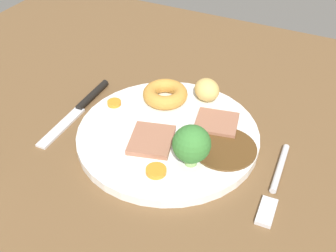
{
  "coord_description": "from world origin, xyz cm",
  "views": [
    {
      "loc": [
        -17.3,
        45.65,
        44.43
      ],
      "look_at": [
        3.73,
        2.92,
        6.0
      ],
      "focal_mm": 44.22,
      "sensor_mm": 36.0,
      "label": 1
    }
  ],
  "objects_px": {
    "meat_slice_under": "(217,123)",
    "carrot_coin_back": "(156,171)",
    "fork": "(275,185)",
    "yorkshire_pudding": "(165,94)",
    "dinner_plate": "(168,135)",
    "roast_potato_left": "(207,90)",
    "meat_slice_main": "(151,140)",
    "carrot_coin_front": "(114,103)",
    "knife": "(82,106)",
    "broccoli_floret": "(192,144)"
  },
  "relations": [
    {
      "from": "meat_slice_main",
      "to": "meat_slice_under",
      "type": "bearing_deg",
      "value": -131.71
    },
    {
      "from": "meat_slice_under",
      "to": "carrot_coin_back",
      "type": "xyz_separation_m",
      "value": [
        0.04,
        0.13,
        -0.0
      ]
    },
    {
      "from": "dinner_plate",
      "to": "yorkshire_pudding",
      "type": "xyz_separation_m",
      "value": [
        0.04,
        -0.07,
        0.02
      ]
    },
    {
      "from": "knife",
      "to": "meat_slice_main",
      "type": "bearing_deg",
      "value": 74.23
    },
    {
      "from": "carrot_coin_front",
      "to": "carrot_coin_back",
      "type": "distance_m",
      "value": 0.17
    },
    {
      "from": "roast_potato_left",
      "to": "meat_slice_main",
      "type": "bearing_deg",
      "value": 77.36
    },
    {
      "from": "roast_potato_left",
      "to": "carrot_coin_back",
      "type": "bearing_deg",
      "value": 91.26
    },
    {
      "from": "dinner_plate",
      "to": "fork",
      "type": "distance_m",
      "value": 0.17
    },
    {
      "from": "meat_slice_under",
      "to": "fork",
      "type": "xyz_separation_m",
      "value": [
        -0.11,
        0.07,
        -0.01
      ]
    },
    {
      "from": "carrot_coin_back",
      "to": "broccoli_floret",
      "type": "height_order",
      "value": "broccoli_floret"
    },
    {
      "from": "meat_slice_under",
      "to": "knife",
      "type": "relative_size",
      "value": 0.34
    },
    {
      "from": "dinner_plate",
      "to": "roast_potato_left",
      "type": "height_order",
      "value": "roast_potato_left"
    },
    {
      "from": "dinner_plate",
      "to": "knife",
      "type": "relative_size",
      "value": 1.47
    },
    {
      "from": "roast_potato_left",
      "to": "fork",
      "type": "xyz_separation_m",
      "value": [
        -0.15,
        0.13,
        -0.03
      ]
    },
    {
      "from": "dinner_plate",
      "to": "carrot_coin_back",
      "type": "xyz_separation_m",
      "value": [
        -0.02,
        0.08,
        0.01
      ]
    },
    {
      "from": "broccoli_floret",
      "to": "fork",
      "type": "height_order",
      "value": "broccoli_floret"
    },
    {
      "from": "carrot_coin_front",
      "to": "knife",
      "type": "xyz_separation_m",
      "value": [
        0.05,
        0.02,
        -0.01
      ]
    },
    {
      "from": "broccoli_floret",
      "to": "fork",
      "type": "xyz_separation_m",
      "value": [
        -0.11,
        -0.02,
        -0.04
      ]
    },
    {
      "from": "yorkshire_pudding",
      "to": "carrot_coin_front",
      "type": "distance_m",
      "value": 0.08
    },
    {
      "from": "meat_slice_main",
      "to": "yorkshire_pudding",
      "type": "xyz_separation_m",
      "value": [
        0.03,
        -0.1,
        0.01
      ]
    },
    {
      "from": "carrot_coin_front",
      "to": "carrot_coin_back",
      "type": "relative_size",
      "value": 0.8
    },
    {
      "from": "carrot_coin_front",
      "to": "carrot_coin_back",
      "type": "height_order",
      "value": "same"
    },
    {
      "from": "carrot_coin_back",
      "to": "broccoli_floret",
      "type": "relative_size",
      "value": 0.46
    },
    {
      "from": "meat_slice_main",
      "to": "knife",
      "type": "height_order",
      "value": "meat_slice_main"
    },
    {
      "from": "carrot_coin_front",
      "to": "knife",
      "type": "distance_m",
      "value": 0.06
    },
    {
      "from": "meat_slice_main",
      "to": "yorkshire_pudding",
      "type": "height_order",
      "value": "yorkshire_pudding"
    },
    {
      "from": "fork",
      "to": "yorkshire_pudding",
      "type": "bearing_deg",
      "value": -117.84
    },
    {
      "from": "carrot_coin_front",
      "to": "meat_slice_under",
      "type": "bearing_deg",
      "value": -171.93
    },
    {
      "from": "yorkshire_pudding",
      "to": "knife",
      "type": "height_order",
      "value": "yorkshire_pudding"
    },
    {
      "from": "roast_potato_left",
      "to": "carrot_coin_back",
      "type": "relative_size",
      "value": 1.6
    },
    {
      "from": "dinner_plate",
      "to": "carrot_coin_back",
      "type": "distance_m",
      "value": 0.09
    },
    {
      "from": "broccoli_floret",
      "to": "fork",
      "type": "distance_m",
      "value": 0.12
    },
    {
      "from": "meat_slice_main",
      "to": "roast_potato_left",
      "type": "bearing_deg",
      "value": -102.64
    },
    {
      "from": "meat_slice_main",
      "to": "fork",
      "type": "distance_m",
      "value": 0.18
    },
    {
      "from": "dinner_plate",
      "to": "fork",
      "type": "xyz_separation_m",
      "value": [
        -0.17,
        0.03,
        -0.0
      ]
    },
    {
      "from": "dinner_plate",
      "to": "broccoli_floret",
      "type": "height_order",
      "value": "broccoli_floret"
    },
    {
      "from": "knife",
      "to": "dinner_plate",
      "type": "bearing_deg",
      "value": 86.39
    },
    {
      "from": "dinner_plate",
      "to": "yorkshire_pudding",
      "type": "bearing_deg",
      "value": -60.58
    },
    {
      "from": "meat_slice_under",
      "to": "yorkshire_pudding",
      "type": "relative_size",
      "value": 0.85
    },
    {
      "from": "dinner_plate",
      "to": "roast_potato_left",
      "type": "relative_size",
      "value": 6.1
    },
    {
      "from": "dinner_plate",
      "to": "roast_potato_left",
      "type": "bearing_deg",
      "value": -100.89
    },
    {
      "from": "dinner_plate",
      "to": "knife",
      "type": "height_order",
      "value": "dinner_plate"
    },
    {
      "from": "carrot_coin_back",
      "to": "broccoli_floret",
      "type": "distance_m",
      "value": 0.06
    },
    {
      "from": "meat_slice_under",
      "to": "dinner_plate",
      "type": "bearing_deg",
      "value": 37.79
    },
    {
      "from": "meat_slice_main",
      "to": "carrot_coin_front",
      "type": "xyz_separation_m",
      "value": [
        0.1,
        -0.06,
        -0.0
      ]
    },
    {
      "from": "carrot_coin_back",
      "to": "meat_slice_main",
      "type": "bearing_deg",
      "value": -56.46
    },
    {
      "from": "yorkshire_pudding",
      "to": "carrot_coin_front",
      "type": "height_order",
      "value": "yorkshire_pudding"
    },
    {
      "from": "yorkshire_pudding",
      "to": "fork",
      "type": "relative_size",
      "value": 0.48
    },
    {
      "from": "carrot_coin_front",
      "to": "yorkshire_pudding",
      "type": "bearing_deg",
      "value": -144.6
    },
    {
      "from": "roast_potato_left",
      "to": "carrot_coin_front",
      "type": "height_order",
      "value": "roast_potato_left"
    }
  ]
}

